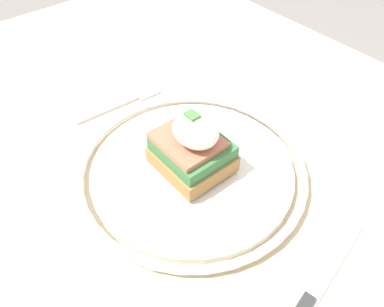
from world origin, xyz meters
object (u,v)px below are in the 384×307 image
(plate, at_px, (192,169))
(sandwich, at_px, (192,147))
(knife, at_px, (310,296))
(fork, at_px, (123,103))

(plate, relative_size, sandwich, 2.65)
(sandwich, distance_m, knife, 0.20)
(plate, distance_m, knife, 0.20)
(plate, bearing_deg, sandwich, 79.90)
(fork, bearing_deg, knife, -3.53)
(plate, distance_m, sandwich, 0.04)
(fork, distance_m, knife, 0.37)
(sandwich, distance_m, fork, 0.18)
(knife, bearing_deg, plate, 175.79)
(plate, height_order, sandwich, sandwich)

